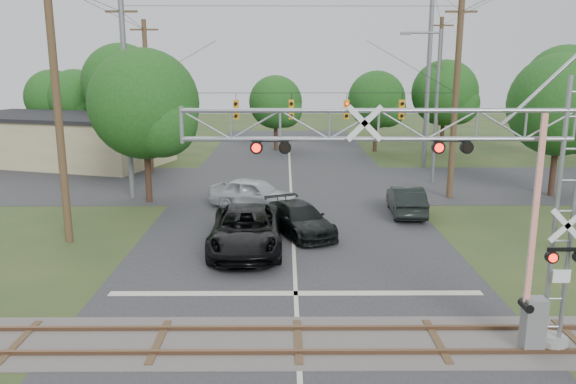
{
  "coord_description": "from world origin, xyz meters",
  "views": [
    {
      "loc": [
        -0.37,
        -12.75,
        7.8
      ],
      "look_at": [
        -0.26,
        7.5,
        3.2
      ],
      "focal_mm": 35.0,
      "sensor_mm": 36.0,
      "label": 1
    }
  ],
  "objects_px": {
    "sedan_silver": "(255,194)",
    "crossing_gantry": "(450,188)",
    "traffic_signal_span": "(307,102)",
    "streetlight": "(434,99)",
    "pickup_black": "(246,230)",
    "car_dark": "(300,219)",
    "commercial_building": "(61,139)"
  },
  "relations": [
    {
      "from": "crossing_gantry",
      "to": "traffic_signal_span",
      "type": "height_order",
      "value": "traffic_signal_span"
    },
    {
      "from": "crossing_gantry",
      "to": "streetlight",
      "type": "distance_m",
      "value": 23.33
    },
    {
      "from": "pickup_black",
      "to": "car_dark",
      "type": "relative_size",
      "value": 1.31
    },
    {
      "from": "traffic_signal_span",
      "to": "sedan_silver",
      "type": "relative_size",
      "value": 3.85
    },
    {
      "from": "crossing_gantry",
      "to": "pickup_black",
      "type": "relative_size",
      "value": 1.64
    },
    {
      "from": "car_dark",
      "to": "sedan_silver",
      "type": "xyz_separation_m",
      "value": [
        -2.38,
        4.77,
        0.14
      ]
    },
    {
      "from": "car_dark",
      "to": "commercial_building",
      "type": "relative_size",
      "value": 0.27
    },
    {
      "from": "pickup_black",
      "to": "sedan_silver",
      "type": "relative_size",
      "value": 1.3
    },
    {
      "from": "crossing_gantry",
      "to": "sedan_silver",
      "type": "height_order",
      "value": "crossing_gantry"
    },
    {
      "from": "traffic_signal_span",
      "to": "streetlight",
      "type": "xyz_separation_m",
      "value": [
        8.44,
        4.31,
        -0.07
      ]
    },
    {
      "from": "pickup_black",
      "to": "sedan_silver",
      "type": "height_order",
      "value": "pickup_black"
    },
    {
      "from": "crossing_gantry",
      "to": "commercial_building",
      "type": "bearing_deg",
      "value": 126.11
    },
    {
      "from": "sedan_silver",
      "to": "crossing_gantry",
      "type": "bearing_deg",
      "value": -137.07
    },
    {
      "from": "crossing_gantry",
      "to": "streetlight",
      "type": "xyz_separation_m",
      "value": [
        5.41,
        22.67,
        0.97
      ]
    },
    {
      "from": "crossing_gantry",
      "to": "car_dark",
      "type": "xyz_separation_m",
      "value": [
        -3.63,
        11.01,
        -3.91
      ]
    },
    {
      "from": "crossing_gantry",
      "to": "commercial_building",
      "type": "height_order",
      "value": "crossing_gantry"
    },
    {
      "from": "commercial_building",
      "to": "streetlight",
      "type": "distance_m",
      "value": 29.23
    },
    {
      "from": "pickup_black",
      "to": "traffic_signal_span",
      "type": "bearing_deg",
      "value": 71.62
    },
    {
      "from": "traffic_signal_span",
      "to": "car_dark",
      "type": "distance_m",
      "value": 8.89
    },
    {
      "from": "pickup_black",
      "to": "crossing_gantry",
      "type": "bearing_deg",
      "value": -56.59
    },
    {
      "from": "crossing_gantry",
      "to": "sedan_silver",
      "type": "relative_size",
      "value": 2.13
    },
    {
      "from": "commercial_building",
      "to": "traffic_signal_span",
      "type": "bearing_deg",
      "value": -15.68
    },
    {
      "from": "traffic_signal_span",
      "to": "sedan_silver",
      "type": "distance_m",
      "value": 6.23
    },
    {
      "from": "sedan_silver",
      "to": "car_dark",
      "type": "bearing_deg",
      "value": -131.43
    },
    {
      "from": "car_dark",
      "to": "crossing_gantry",
      "type": "bearing_deg",
      "value": -94.75
    },
    {
      "from": "commercial_building",
      "to": "pickup_black",
      "type": "bearing_deg",
      "value": -36.48
    },
    {
      "from": "car_dark",
      "to": "commercial_building",
      "type": "xyz_separation_m",
      "value": [
        -18.8,
        19.75,
        1.24
      ]
    },
    {
      "from": "car_dark",
      "to": "commercial_building",
      "type": "bearing_deg",
      "value": 110.59
    },
    {
      "from": "crossing_gantry",
      "to": "traffic_signal_span",
      "type": "relative_size",
      "value": 0.55
    },
    {
      "from": "crossing_gantry",
      "to": "car_dark",
      "type": "bearing_deg",
      "value": 108.26
    },
    {
      "from": "car_dark",
      "to": "streetlight",
      "type": "bearing_deg",
      "value": 29.19
    },
    {
      "from": "crossing_gantry",
      "to": "pickup_black",
      "type": "height_order",
      "value": "crossing_gantry"
    }
  ]
}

